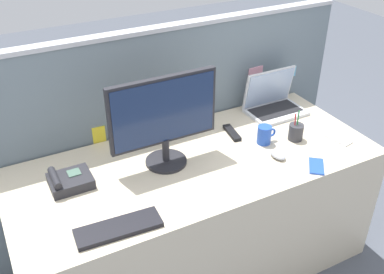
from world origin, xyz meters
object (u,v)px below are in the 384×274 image
object	(u,v)px
cell_phone_blue_case	(316,166)
coffee_mug	(265,135)
keyboard_main	(119,228)
desk_phone	(69,181)
pen_cup	(296,132)
desktop_monitor	(164,116)
computer_mouse_right_hand	(278,155)
laptop	(273,101)
cell_phone_white_slab	(339,139)
tv_remote	(232,133)

from	to	relation	value
cell_phone_blue_case	coffee_mug	world-z (taller)	coffee_mug
keyboard_main	desk_phone	bearing A→B (deg)	108.33
pen_cup	cell_phone_blue_case	bearing A→B (deg)	-105.65
desktop_monitor	cell_phone_blue_case	xyz separation A→B (m)	(0.66, -0.40, -0.27)
coffee_mug	computer_mouse_right_hand	bearing A→B (deg)	-97.78
desk_phone	laptop	bearing A→B (deg)	7.20
computer_mouse_right_hand	laptop	bearing A→B (deg)	52.78
cell_phone_white_slab	coffee_mug	bearing A→B (deg)	145.07
desk_phone	desktop_monitor	bearing A→B (deg)	-3.52
keyboard_main	computer_mouse_right_hand	world-z (taller)	computer_mouse_right_hand
keyboard_main	cell_phone_blue_case	distance (m)	1.05
computer_mouse_right_hand	pen_cup	size ratio (longest dim) A/B	0.57
desk_phone	coffee_mug	world-z (taller)	coffee_mug
laptop	keyboard_main	bearing A→B (deg)	-155.06
pen_cup	desktop_monitor	bearing A→B (deg)	169.54
laptop	cell_phone_white_slab	world-z (taller)	laptop
pen_cup	cell_phone_white_slab	xyz separation A→B (m)	(0.21, -0.12, -0.04)
cell_phone_white_slab	desk_phone	bearing A→B (deg)	157.49
pen_cup	laptop	bearing A→B (deg)	75.47
pen_cup	cell_phone_blue_case	distance (m)	0.28
pen_cup	tv_remote	xyz separation A→B (m)	(-0.28, 0.21, -0.04)
computer_mouse_right_hand	cell_phone_white_slab	distance (m)	0.41
laptop	coffee_mug	size ratio (longest dim) A/B	3.01
laptop	desk_phone	size ratio (longest dim) A/B	1.75
desktop_monitor	computer_mouse_right_hand	bearing A→B (deg)	-23.92
keyboard_main	coffee_mug	world-z (taller)	coffee_mug
desktop_monitor	desk_phone	bearing A→B (deg)	176.48
laptop	coffee_mug	bearing A→B (deg)	-132.96
cell_phone_blue_case	cell_phone_white_slab	distance (m)	0.32
desk_phone	pen_cup	xyz separation A→B (m)	(1.23, -0.17, 0.02)
keyboard_main	desktop_monitor	bearing A→B (deg)	46.97
keyboard_main	pen_cup	world-z (taller)	pen_cup
coffee_mug	laptop	bearing A→B (deg)	47.04
laptop	desk_phone	distance (m)	1.33
desk_phone	coffee_mug	xyz separation A→B (m)	(1.05, -0.12, 0.02)
tv_remote	cell_phone_blue_case	bearing A→B (deg)	-57.59
desk_phone	computer_mouse_right_hand	distance (m)	1.07
keyboard_main	pen_cup	bearing A→B (deg)	15.18
keyboard_main	coffee_mug	size ratio (longest dim) A/B	3.17
desktop_monitor	coffee_mug	distance (m)	0.61
desktop_monitor	coffee_mug	world-z (taller)	desktop_monitor
computer_mouse_right_hand	tv_remote	xyz separation A→B (m)	(-0.09, 0.31, -0.01)
tv_remote	keyboard_main	bearing A→B (deg)	-143.93
laptop	pen_cup	world-z (taller)	laptop
keyboard_main	tv_remote	xyz separation A→B (m)	(0.84, 0.44, -0.00)
pen_cup	coffee_mug	distance (m)	0.18
desktop_monitor	cell_phone_white_slab	bearing A→B (deg)	-15.08
desktop_monitor	cell_phone_white_slab	size ratio (longest dim) A/B	3.97
laptop	keyboard_main	size ratio (longest dim) A/B	0.95
pen_cup	coffee_mug	bearing A→B (deg)	164.04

